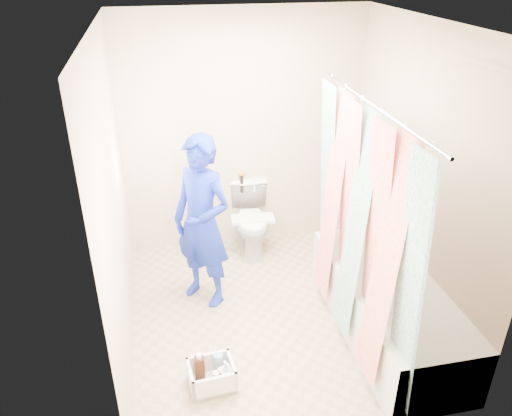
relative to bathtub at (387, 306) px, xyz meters
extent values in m
plane|color=tan|center=(-0.85, 0.43, -0.27)|extent=(2.60, 2.60, 0.00)
cube|color=white|center=(-0.85, 0.43, 2.13)|extent=(2.40, 2.60, 0.02)
cube|color=#B5A68B|center=(-0.85, 1.73, 0.93)|extent=(2.40, 0.02, 2.40)
cube|color=#B5A68B|center=(-0.85, -0.88, 0.93)|extent=(2.40, 0.02, 2.40)
cube|color=#B5A68B|center=(-2.05, 0.43, 0.93)|extent=(0.02, 2.60, 2.40)
cube|color=#B5A68B|center=(0.35, 0.43, 0.93)|extent=(0.02, 2.60, 2.40)
cube|color=silver|center=(0.00, 0.00, -0.02)|extent=(0.70, 1.75, 0.50)
cube|color=white|center=(0.00, 0.00, 0.19)|extent=(0.58, 1.63, 0.06)
cylinder|color=silver|center=(-0.33, 0.00, 1.68)|extent=(0.02, 1.90, 0.02)
cube|color=white|center=(-0.33, 0.00, 0.75)|extent=(0.06, 1.75, 1.80)
imported|color=white|center=(-0.82, 1.51, 0.08)|extent=(0.44, 0.72, 0.70)
cube|color=white|center=(-0.83, 1.39, 0.15)|extent=(0.44, 0.22, 0.03)
cylinder|color=black|center=(-0.89, 1.70, 0.41)|extent=(0.03, 0.03, 0.21)
cylinder|color=gold|center=(-0.89, 1.70, 0.52)|extent=(0.06, 0.06, 0.03)
cylinder|color=white|center=(-0.75, 1.69, 0.39)|extent=(0.03, 0.03, 0.17)
imported|color=navy|center=(-1.39, 0.77, 0.51)|extent=(0.66, 0.66, 1.55)
cube|color=white|center=(-1.48, -0.28, -0.25)|extent=(0.35, 0.29, 0.03)
cube|color=white|center=(-1.63, -0.30, -0.17)|extent=(0.05, 0.26, 0.20)
cube|color=white|center=(-1.32, -0.27, -0.17)|extent=(0.05, 0.26, 0.20)
cube|color=white|center=(-1.46, -0.40, -0.17)|extent=(0.33, 0.05, 0.20)
cube|color=white|center=(-1.49, -0.16, -0.17)|extent=(0.33, 0.05, 0.20)
cylinder|color=#3C1A0C|center=(-1.56, -0.25, -0.13)|extent=(0.08, 0.08, 0.22)
cylinder|color=silver|center=(-1.42, -0.22, -0.14)|extent=(0.07, 0.07, 0.20)
cylinder|color=beige|center=(-1.45, -0.33, -0.16)|extent=(0.05, 0.05, 0.14)
cylinder|color=#3C1A0C|center=(-1.55, -0.35, -0.20)|extent=(0.07, 0.07, 0.07)
cylinder|color=gold|center=(-1.55, -0.35, -0.16)|extent=(0.07, 0.07, 0.01)
imported|color=white|center=(-1.37, -0.32, -0.13)|extent=(0.13, 0.13, 0.21)
camera|label=1|loc=(-1.70, -2.92, 2.58)|focal=35.00mm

